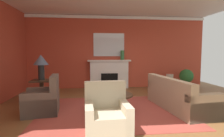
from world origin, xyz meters
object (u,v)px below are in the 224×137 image
sofa (178,98)px  armchair_near_window (43,101)px  armchair_facing_fireplace (107,118)px  fireplace (109,75)px  mantel_mirror (109,45)px  vase_mantel_right (122,55)px  coffee_table (113,98)px  side_table (42,90)px  vase_tall_corner (170,81)px  table_lamp (41,62)px  potted_plant (186,77)px

sofa → armchair_near_window: 3.50m
armchair_facing_fireplace → armchair_near_window: bearing=138.9°
fireplace → mantel_mirror: (-0.00, 0.12, 1.27)m
armchair_facing_fireplace → vase_mantel_right: vase_mantel_right is taller
coffee_table → armchair_facing_fireplace: bearing=-101.3°
fireplace → sofa: size_ratio=0.82×
side_table → vase_tall_corner: bearing=19.8°
sofa → vase_mantel_right: bearing=109.7°
sofa → table_lamp: bearing=165.7°
armchair_near_window → table_lamp: 1.37m
coffee_table → vase_mantel_right: size_ratio=2.53×
side_table → vase_mantel_right: size_ratio=1.77×
mantel_mirror → side_table: size_ratio=1.86×
sofa → potted_plant: 2.87m
mantel_mirror → coffee_table: size_ratio=1.30×
armchair_near_window → coffee_table: size_ratio=0.95×
armchair_near_window → potted_plant: (5.03, 2.43, 0.19)m
fireplace → armchair_near_window: fireplace is taller
sofa → armchair_near_window: size_ratio=2.31×
vase_mantel_right → table_lamp: bearing=-144.6°
mantel_mirror → coffee_table: 3.46m
table_lamp → mantel_mirror: bearing=43.9°
armchair_near_window → potted_plant: 5.59m
table_lamp → sofa: bearing=-14.3°
sofa → fireplace: bearing=118.3°
coffee_table → table_lamp: size_ratio=1.33×
potted_plant → fireplace: bearing=170.0°
vase_mantel_right → vase_tall_corner: 2.28m
fireplace → coffee_table: bearing=-93.0°
armchair_near_window → coffee_table: bearing=-0.3°
mantel_mirror → sofa: mantel_mirror is taller
coffee_table → side_table: bearing=154.2°
vase_tall_corner → armchair_near_window: bearing=-148.8°
armchair_facing_fireplace → mantel_mirror: bearing=84.6°
mantel_mirror → potted_plant: 3.48m
vase_tall_corner → fireplace: bearing=173.3°
coffee_table → potted_plant: bearing=36.5°
table_lamp → coffee_table: bearing=-25.8°
mantel_mirror → side_table: bearing=-136.1°
armchair_facing_fireplace → coffee_table: (0.26, 1.29, 0.03)m
mantel_mirror → armchair_near_window: mantel_mirror is taller
table_lamp → vase_mantel_right: size_ratio=1.90×
armchair_near_window → vase_tall_corner: (4.43, 2.68, -0.01)m
fireplace → table_lamp: (-2.20, -2.00, 0.65)m
coffee_table → fireplace: bearing=87.0°
coffee_table → vase_mantel_right: 3.21m
armchair_facing_fireplace → table_lamp: (-1.79, 2.27, 0.92)m
mantel_mirror → potted_plant: size_ratio=1.57×
vase_mantel_right → potted_plant: (2.58, -0.50, -0.91)m
mantel_mirror → armchair_facing_fireplace: bearing=-95.4°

